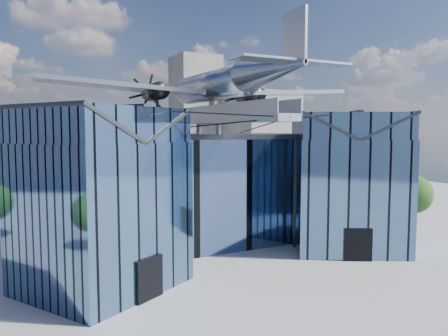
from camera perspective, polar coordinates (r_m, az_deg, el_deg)
name	(u,v)px	position (r m, az deg, el deg)	size (l,w,h in m)	color
ground_plane	(236,261)	(35.23, 1.53, -12.01)	(120.00, 120.00, 0.00)	gray
museum	(204,183)	(39.17, -2.57, -1.99)	(32.88, 24.50, 17.60)	#4B6C99
bg_towers	(108,131)	(81.92, -14.90, 4.64)	(77.00, 24.50, 26.00)	gray
tree_plaza_e	(413,194)	(46.71, 23.47, -3.19)	(4.02, 4.02, 5.88)	black
tree_side_e	(349,191)	(52.50, 16.02, -2.97)	(3.20, 3.20, 4.72)	black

